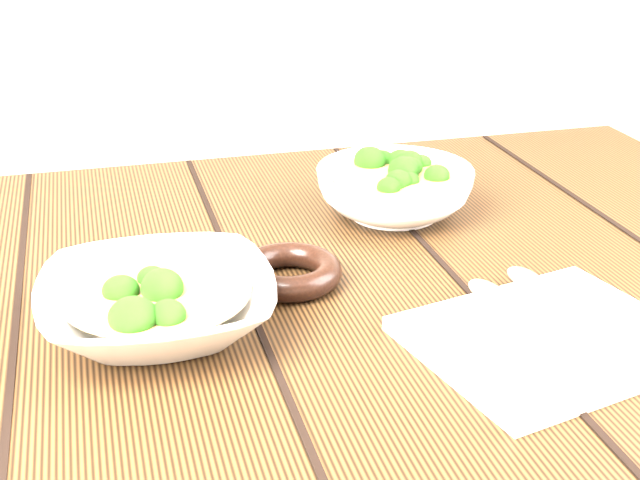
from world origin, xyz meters
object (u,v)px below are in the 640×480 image
at_px(table, 270,402).
at_px(soup_bowl_back, 395,189).
at_px(napkin, 549,339).
at_px(soup_bowl_front, 157,303).
at_px(trivet, 289,272).

height_order(table, soup_bowl_back, soup_bowl_back).
height_order(table, napkin, napkin).
height_order(soup_bowl_front, napkin, soup_bowl_front).
bearing_deg(soup_bowl_back, napkin, -84.88).
xyz_separation_m(soup_bowl_front, trivet, (0.13, 0.06, -0.01)).
xyz_separation_m(soup_bowl_front, soup_bowl_back, (0.28, 0.20, 0.00)).
distance_m(soup_bowl_front, napkin, 0.33).
bearing_deg(trivet, soup_bowl_back, 42.08).
distance_m(soup_bowl_front, trivet, 0.14).
xyz_separation_m(table, trivet, (0.02, 0.01, 0.13)).
height_order(table, trivet, trivet).
bearing_deg(table, soup_bowl_back, 40.48).
bearing_deg(soup_bowl_back, table, -139.52).
relative_size(trivet, napkin, 0.47).
bearing_deg(napkin, trivet, 124.29).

